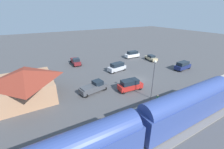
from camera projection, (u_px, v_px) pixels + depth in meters
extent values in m
plane|color=#4C4C4F|center=(138.00, 80.00, 33.70)|extent=(200.00, 200.00, 0.00)
cube|color=slate|center=(196.00, 113.00, 22.49)|extent=(4.80, 70.00, 0.18)
cube|color=#59544C|center=(201.00, 115.00, 21.86)|extent=(0.10, 70.00, 0.12)
cube|color=#59544C|center=(192.00, 110.00, 23.00)|extent=(0.10, 70.00, 0.12)
cube|color=#A8A399|center=(174.00, 101.00, 25.66)|extent=(3.20, 46.00, 0.30)
cube|color=#33478C|center=(186.00, 108.00, 20.31)|extent=(2.90, 16.16, 3.70)
cube|color=red|center=(177.00, 105.00, 21.60)|extent=(0.04, 14.87, 0.36)
cylinder|color=#33478C|center=(189.00, 97.00, 19.62)|extent=(2.75, 15.51, 2.76)
cube|color=tan|center=(27.00, 89.00, 26.13)|extent=(9.75, 8.55, 3.68)
pyramid|color=maroon|center=(24.00, 75.00, 25.07)|extent=(10.55, 9.35, 1.69)
cube|color=#4C3323|center=(53.00, 87.00, 28.40)|extent=(1.10, 0.08, 2.10)
cylinder|color=brown|center=(157.00, 102.00, 24.30)|extent=(0.22, 0.22, 0.85)
cylinder|color=green|center=(158.00, 98.00, 24.01)|extent=(0.36, 0.36, 0.62)
sphere|color=tan|center=(158.00, 96.00, 23.84)|extent=(0.24, 0.24, 0.24)
cylinder|color=#333338|center=(152.00, 108.00, 22.69)|extent=(0.22, 0.22, 0.85)
cylinder|color=#CC3F33|center=(152.00, 104.00, 22.40)|extent=(0.36, 0.36, 0.62)
sphere|color=tan|center=(153.00, 102.00, 22.23)|extent=(0.24, 0.24, 0.24)
cube|color=red|center=(130.00, 86.00, 29.15)|extent=(2.36, 5.04, 1.00)
cube|color=#19232D|center=(130.00, 82.00, 28.72)|extent=(2.00, 3.56, 0.88)
cylinder|color=black|center=(136.00, 85.00, 30.80)|extent=(0.22, 0.68, 0.68)
cylinder|color=black|center=(141.00, 88.00, 29.37)|extent=(0.22, 0.68, 0.68)
cylinder|color=black|center=(120.00, 88.00, 29.33)|extent=(0.22, 0.68, 0.68)
cylinder|color=black|center=(124.00, 92.00, 27.89)|extent=(0.22, 0.68, 0.68)
cube|color=silver|center=(117.00, 68.00, 38.47)|extent=(2.66, 5.13, 1.00)
cube|color=#19232D|center=(117.00, 65.00, 38.18)|extent=(2.21, 3.65, 0.88)
cylinder|color=black|center=(113.00, 73.00, 36.96)|extent=(0.22, 0.68, 0.68)
cylinder|color=black|center=(109.00, 71.00, 38.20)|extent=(0.22, 0.68, 0.68)
cylinder|color=black|center=(124.00, 69.00, 39.12)|extent=(0.22, 0.68, 0.68)
cylinder|color=black|center=(120.00, 67.00, 40.36)|extent=(0.22, 0.68, 0.68)
cube|color=#C6B284|center=(151.00, 58.00, 46.99)|extent=(4.71, 2.44, 0.76)
cube|color=#19232D|center=(151.00, 56.00, 46.71)|extent=(2.36, 1.90, 0.64)
cylinder|color=black|center=(146.00, 58.00, 48.31)|extent=(0.22, 0.68, 0.68)
cylinder|color=black|center=(150.00, 58.00, 48.86)|extent=(0.22, 0.68, 0.68)
cylinder|color=black|center=(152.00, 61.00, 45.41)|extent=(0.22, 0.68, 0.68)
cylinder|color=black|center=(156.00, 61.00, 45.96)|extent=(0.22, 0.68, 0.68)
cube|color=navy|center=(183.00, 67.00, 39.49)|extent=(2.34, 5.04, 1.00)
cube|color=#19232D|center=(183.00, 63.00, 39.04)|extent=(1.99, 3.55, 0.88)
cylinder|color=black|center=(183.00, 66.00, 41.32)|extent=(0.22, 0.68, 0.68)
cylinder|color=black|center=(189.00, 68.00, 40.02)|extent=(0.22, 0.68, 0.68)
cylinder|color=black|center=(175.00, 69.00, 39.36)|extent=(0.22, 0.68, 0.68)
cylinder|color=black|center=(181.00, 71.00, 38.05)|extent=(0.22, 0.68, 0.68)
cube|color=#47494F|center=(93.00, 88.00, 28.35)|extent=(2.86, 5.66, 0.92)
cube|color=#19232D|center=(98.00, 83.00, 28.60)|extent=(2.00, 2.00, 0.84)
cylinder|color=black|center=(100.00, 85.00, 30.40)|extent=(0.22, 0.76, 0.76)
cylinder|color=black|center=(105.00, 89.00, 29.18)|extent=(0.22, 0.76, 0.76)
cylinder|color=black|center=(81.00, 92.00, 27.88)|extent=(0.22, 0.76, 0.76)
cylinder|color=black|center=(86.00, 96.00, 26.66)|extent=(0.22, 0.76, 0.76)
cube|color=#47494F|center=(89.00, 87.00, 27.57)|extent=(2.35, 3.25, 0.20)
cube|color=maroon|center=(76.00, 62.00, 43.37)|extent=(5.52, 2.32, 0.92)
cube|color=#19232D|center=(76.00, 60.00, 42.18)|extent=(1.84, 1.84, 0.84)
cylinder|color=black|center=(81.00, 65.00, 42.12)|extent=(0.22, 0.76, 0.76)
cylinder|color=black|center=(75.00, 66.00, 41.43)|extent=(0.22, 0.76, 0.76)
cylinder|color=black|center=(77.00, 61.00, 45.68)|extent=(0.22, 0.76, 0.76)
cylinder|color=black|center=(71.00, 62.00, 44.99)|extent=(0.22, 0.76, 0.76)
cube|color=maroon|center=(75.00, 59.00, 43.93)|extent=(3.09, 2.06, 0.20)
cube|color=white|center=(132.00, 55.00, 49.77)|extent=(2.02, 4.92, 1.00)
cube|color=#19232D|center=(133.00, 52.00, 49.46)|extent=(1.77, 3.45, 0.88)
cylinder|color=black|center=(129.00, 58.00, 48.42)|extent=(0.22, 0.68, 0.68)
cylinder|color=black|center=(126.00, 57.00, 49.81)|extent=(0.22, 0.68, 0.68)
cylinder|color=black|center=(138.00, 57.00, 50.12)|extent=(0.22, 0.68, 0.68)
cylinder|color=black|center=(135.00, 55.00, 51.50)|extent=(0.22, 0.68, 0.68)
cylinder|color=#515156|center=(153.00, 81.00, 25.31)|extent=(0.16, 0.16, 6.78)
sphere|color=#EAE5C6|center=(155.00, 62.00, 23.90)|extent=(0.44, 0.44, 0.44)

